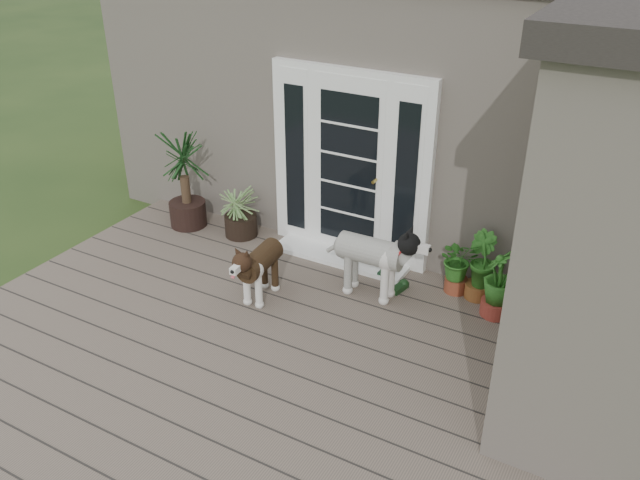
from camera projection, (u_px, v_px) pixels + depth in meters
The scene contains 14 objects.
deck at pixel (257, 366), 6.03m from camera, with size 6.20×4.60×0.12m, color #6B5B4C.
house_main at pixel (436, 92), 8.59m from camera, with size 7.40×4.00×3.10m, color #665E54.
door_unit at pixel (350, 166), 7.27m from camera, with size 1.90×0.14×2.15m, color white.
door_step at pixel (340, 257), 7.61m from camera, with size 1.60×0.40×0.05m, color white.
brindle_dog at pixel (261, 270), 6.77m from camera, with size 0.33×0.77×0.64m, color #3C2815, non-canonical shape.
white_dog at pixel (370, 263), 6.79m from camera, with size 0.39×0.91×0.76m, color beige, non-canonical shape.
spider_plant at pixel (240, 209), 7.98m from camera, with size 0.66×0.66×0.70m, color #798D57, non-canonical shape.
yucca at pixel (185, 179), 8.09m from camera, with size 0.86×0.86×1.25m, color black, non-canonical shape.
herb_a at pixel (457, 269), 6.90m from camera, with size 0.41×0.41×0.53m, color #164F1A.
herb_b at pixel (479, 275), 6.80m from camera, with size 0.35×0.35×0.53m, color #28611B.
herb_c at pixel (498, 290), 6.51m from camera, with size 0.38×0.38×0.59m, color #1E4D16.
sapling at pixel (554, 284), 5.63m from camera, with size 0.48×0.48×1.62m, color #26611B, non-canonical shape.
clog_left at pixel (388, 270), 7.30m from camera, with size 0.15×0.33×0.10m, color black, non-canonical shape.
clog_right at pixel (400, 287), 7.02m from camera, with size 0.12×0.27×0.08m, color black, non-canonical shape.
Camera 1 is at (2.83, -3.47, 3.93)m, focal length 37.22 mm.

